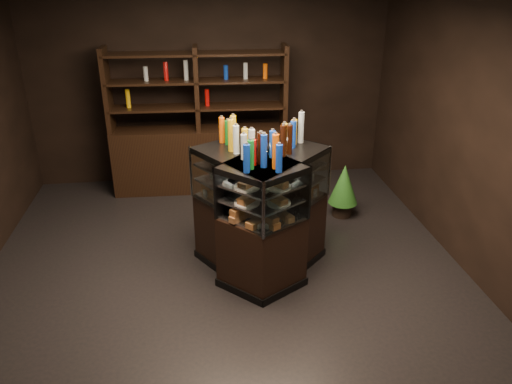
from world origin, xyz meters
TOP-DOWN VIEW (x-y plane):
  - ground at (0.00, 0.00)m, footprint 5.00×5.00m
  - room_shell at (0.00, 0.00)m, footprint 5.02×5.02m
  - display_case at (0.37, -0.13)m, footprint 1.45×1.32m
  - food_display at (0.37, -0.13)m, footprint 1.08×1.02m
  - bottles_top at (0.37, -0.13)m, footprint 0.91×0.88m
  - potted_conifer at (1.57, 0.98)m, footprint 0.37×0.37m
  - back_shelving at (-0.19, 2.05)m, footprint 2.40×0.50m

SIDE VIEW (x-z plane):
  - ground at x=0.00m, z-range 0.00..0.00m
  - display_case at x=0.37m, z-range -0.21..1.08m
  - potted_conifer at x=1.57m, z-range 0.06..0.84m
  - back_shelving at x=-0.19m, z-range -0.39..1.61m
  - food_display at x=0.37m, z-range 0.77..1.17m
  - bottles_top at x=0.37m, z-range 1.27..1.57m
  - room_shell at x=0.00m, z-range 0.44..3.45m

